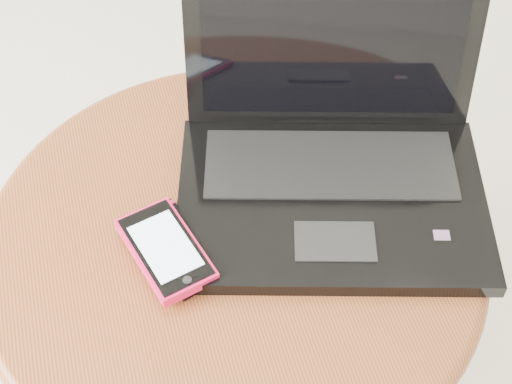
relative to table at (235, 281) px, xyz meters
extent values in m
cylinder|color=#623114|center=(0.00, 0.00, -0.14)|extent=(0.10, 0.10, 0.42)
cylinder|color=maroon|center=(0.00, 0.00, 0.09)|extent=(0.58, 0.58, 0.03)
torus|color=maroon|center=(0.00, 0.00, 0.09)|extent=(0.61, 0.61, 0.03)
cube|color=black|center=(0.12, 0.01, 0.11)|extent=(0.43, 0.35, 0.02)
cube|color=black|center=(0.14, 0.06, 0.12)|extent=(0.33, 0.19, 0.00)
cube|color=black|center=(0.11, -0.06, 0.12)|extent=(0.10, 0.08, 0.00)
cube|color=red|center=(0.23, -0.08, 0.12)|extent=(0.02, 0.02, 0.00)
cube|color=black|center=(0.17, 0.15, 0.23)|extent=(0.36, 0.15, 0.22)
cube|color=black|center=(0.16, 0.15, 0.23)|extent=(0.32, 0.12, 0.19)
cube|color=black|center=(-0.07, -0.01, 0.11)|extent=(0.11, 0.14, 0.01)
cube|color=#BC1844|center=(-0.09, 0.04, 0.11)|extent=(0.06, 0.03, 0.00)
cube|color=#EA154E|center=(-0.08, -0.02, 0.12)|extent=(0.10, 0.14, 0.01)
cube|color=black|center=(-0.08, -0.02, 0.13)|extent=(0.09, 0.13, 0.00)
cube|color=#CAE5FB|center=(-0.08, -0.02, 0.13)|extent=(0.08, 0.10, 0.00)
cylinder|color=black|center=(-0.07, -0.07, 0.13)|extent=(0.01, 0.01, 0.00)
camera|label=1|loc=(-0.13, -0.56, 0.85)|focal=55.95mm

